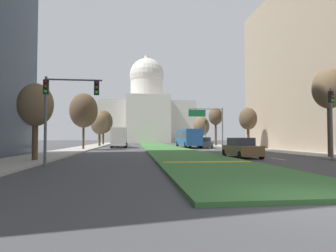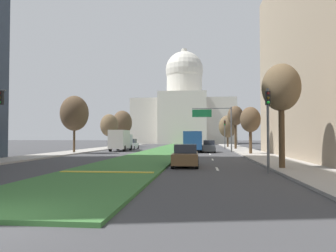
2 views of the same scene
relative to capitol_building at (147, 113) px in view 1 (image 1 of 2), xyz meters
name	(u,v)px [view 1 (image 1 of 2)]	position (x,y,z in m)	size (l,w,h in m)	color
ground_plane	(158,146)	(0.00, -47.60, -10.37)	(260.00, 260.00, 0.00)	#3D3D3F
grass_median	(160,147)	(0.00, -52.44, -10.30)	(6.13, 87.14, 0.14)	#386B33
median_curb_nose	(208,162)	(0.00, -85.28, -10.21)	(5.52, 0.50, 0.04)	gold
lane_dashes_right	(204,148)	(6.58, -57.08, -10.36)	(0.16, 51.34, 0.01)	silver
sidewalk_left	(84,148)	(-12.09, -57.28, -10.29)	(4.00, 87.14, 0.15)	#9E9991
sidewalk_right	(237,147)	(12.09, -57.28, -10.29)	(4.00, 87.14, 0.15)	#9E9991
capitol_building	(147,113)	(0.00, 0.00, 0.00)	(31.73, 24.21, 30.91)	beige
traffic_light_near_left	(61,101)	(-8.74, -85.27, -6.57)	(3.34, 0.35, 5.20)	#515456
traffic_light_near_right	(331,115)	(9.59, -83.42, -7.05)	(0.28, 0.35, 5.20)	#515456
traffic_light_far_right	(206,129)	(9.59, -46.65, -7.05)	(0.28, 0.35, 5.20)	#515456
overhead_guide_sign	(209,119)	(7.64, -56.86, -5.71)	(5.71, 0.20, 6.50)	#515456
street_tree_left_near	(36,106)	(-11.16, -82.12, -6.53)	(2.34, 2.34, 5.36)	#4C3823
street_tree_right_near	(329,90)	(10.86, -81.48, -4.93)	(2.55, 2.55, 7.14)	#4C3823
street_tree_left_mid	(84,111)	(-11.23, -62.69, -5.07)	(3.72, 3.72, 7.63)	#4C3823
street_tree_right_mid	(248,119)	(11.51, -63.31, -6.10)	(2.49, 2.49, 5.89)	#4C3823
street_tree_left_far	(100,124)	(-10.81, -47.92, -6.16)	(3.18, 3.18, 6.22)	#4C3823
street_tree_right_far	(216,117)	(11.35, -47.45, -4.66)	(2.71, 2.71, 7.51)	#4C3823
street_tree_left_distant	(103,122)	(-11.33, -36.36, -5.20)	(4.15, 4.15, 7.79)	#4C3823
street_tree_right_distant	(201,126)	(10.79, -37.77, -6.11)	(3.60, 3.60, 6.52)	#4C3823
sedan_lead_stopped	(241,148)	(4.33, -79.52, -9.59)	(1.96, 4.68, 1.65)	brown
sedan_midblock	(205,143)	(6.59, -57.82, -9.57)	(1.97, 4.20, 1.71)	#4C5156
sedan_distant	(122,142)	(-6.70, -48.63, -9.52)	(2.01, 4.17, 1.83)	silver
box_truck_delivery	(119,137)	(-6.87, -55.17, -8.69)	(2.40, 6.40, 3.20)	#BCBCC1
city_bus	(188,137)	(4.33, -55.47, -8.60)	(2.62, 11.00, 2.95)	#1E4C8C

